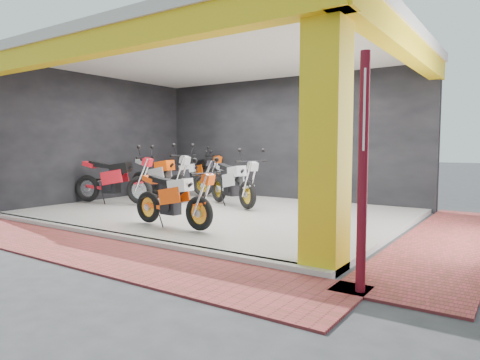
# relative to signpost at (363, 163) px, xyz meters

# --- Properties ---
(ground) EXTENTS (80.00, 80.00, 0.00)m
(ground) POSITION_rel_signpost_xyz_m (-4.41, 1.35, -1.40)
(ground) COLOR #2D2D30
(ground) RESTS_ON ground
(showroom_floor) EXTENTS (8.00, 6.00, 0.10)m
(showroom_floor) POSITION_rel_signpost_xyz_m (-4.41, 3.35, -1.35)
(showroom_floor) COLOR silver
(showroom_floor) RESTS_ON ground
(showroom_ceiling) EXTENTS (8.40, 6.40, 0.20)m
(showroom_ceiling) POSITION_rel_signpost_xyz_m (-4.41, 3.35, 2.20)
(showroom_ceiling) COLOR beige
(showroom_ceiling) RESTS_ON corner_column
(back_wall) EXTENTS (8.20, 0.20, 3.50)m
(back_wall) POSITION_rel_signpost_xyz_m (-4.41, 6.45, 0.35)
(back_wall) COLOR black
(back_wall) RESTS_ON ground
(left_wall) EXTENTS (0.20, 6.20, 3.50)m
(left_wall) POSITION_rel_signpost_xyz_m (-8.51, 3.35, 0.35)
(left_wall) COLOR black
(left_wall) RESTS_ON ground
(corner_column) EXTENTS (0.50, 0.50, 3.50)m
(corner_column) POSITION_rel_signpost_xyz_m (-0.66, 0.60, 0.35)
(corner_column) COLOR gold
(corner_column) RESTS_ON ground
(header_beam_front) EXTENTS (8.40, 0.30, 0.40)m
(header_beam_front) POSITION_rel_signpost_xyz_m (-4.41, 0.35, 1.90)
(header_beam_front) COLOR gold
(header_beam_front) RESTS_ON corner_column
(header_beam_right) EXTENTS (0.30, 6.40, 0.40)m
(header_beam_right) POSITION_rel_signpost_xyz_m (-0.41, 3.35, 1.90)
(header_beam_right) COLOR gold
(header_beam_right) RESTS_ON corner_column
(floor_kerb) EXTENTS (8.00, 0.20, 0.10)m
(floor_kerb) POSITION_rel_signpost_xyz_m (-4.41, 0.33, -1.35)
(floor_kerb) COLOR silver
(floor_kerb) RESTS_ON ground
(paver_front) EXTENTS (9.00, 1.40, 0.03)m
(paver_front) POSITION_rel_signpost_xyz_m (-4.41, -0.45, -1.38)
(paver_front) COLOR #993235
(paver_front) RESTS_ON ground
(paver_right) EXTENTS (1.40, 7.00, 0.03)m
(paver_right) POSITION_rel_signpost_xyz_m (0.39, 3.35, -1.38)
(paver_right) COLOR #993235
(paver_right) RESTS_ON ground
(signpost) EXTENTS (0.13, 0.34, 2.55)m
(signpost) POSITION_rel_signpost_xyz_m (0.00, 0.00, 0.00)
(signpost) COLOR maroon
(signpost) RESTS_ON ground
(moto_hero) EXTENTS (2.04, 0.83, 1.23)m
(moto_hero) POSITION_rel_signpost_xyz_m (-3.23, 1.23, -0.68)
(moto_hero) COLOR #FF4C0A
(moto_hero) RESTS_ON showroom_floor
(moto_row_a) EXTENTS (2.37, 1.72, 1.37)m
(moto_row_a) POSITION_rel_signpost_xyz_m (-3.90, 3.78, -0.61)
(moto_row_a) COLOR #A0A3A7
(moto_row_a) RESTS_ON showroom_floor
(moto_row_b) EXTENTS (2.51, 1.51, 1.44)m
(moto_row_b) POSITION_rel_signpost_xyz_m (-6.60, 2.98, -0.58)
(moto_row_b) COLOR red
(moto_row_b) RESTS_ON showroom_floor
(moto_row_c) EXTENTS (2.48, 1.07, 1.48)m
(moto_row_c) POSITION_rel_signpost_xyz_m (-6.17, 3.95, -0.55)
(moto_row_c) COLOR #A3A5AA
(moto_row_c) RESTS_ON showroom_floor
(moto_row_d) EXTENTS (2.48, 1.51, 1.42)m
(moto_row_d) POSITION_rel_signpost_xyz_m (-6.81, 6.26, -0.58)
(moto_row_d) COLOR #E54E09
(moto_row_d) RESTS_ON showroom_floor
(moto_row_e) EXTENTS (2.26, 1.56, 1.30)m
(moto_row_e) POSITION_rel_signpost_xyz_m (-6.42, 5.28, -0.65)
(moto_row_e) COLOR black
(moto_row_e) RESTS_ON showroom_floor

